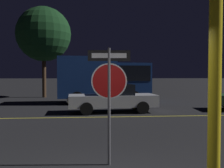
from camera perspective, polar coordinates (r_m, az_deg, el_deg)
name	(u,v)px	position (r m, az deg, el deg)	size (l,w,h in m)	color
road_center_stripe	(94,117)	(11.11, -4.23, -7.56)	(38.77, 0.12, 0.01)	gold
stop_sign	(109,83)	(5.11, -0.67, 0.28)	(0.87, 0.07, 2.42)	#4C4C51
yellow_pole_right	(215,92)	(3.57, 22.40, -1.79)	(0.17, 0.17, 3.27)	yellow
passing_car_2	(113,98)	(12.50, 0.22, -3.27)	(4.51, 2.02, 1.39)	silver
delivery_truck	(105,78)	(16.65, -1.55, 1.40)	(6.10, 2.77, 3.03)	navy
tree_0	(44,34)	(21.68, -15.35, 10.89)	(4.47, 4.47, 7.45)	#422D1E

